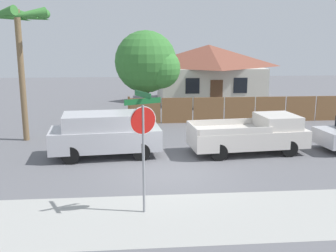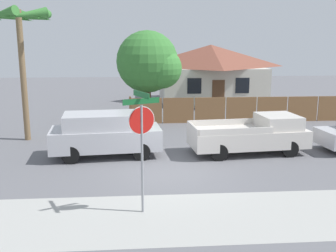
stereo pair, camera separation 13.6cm
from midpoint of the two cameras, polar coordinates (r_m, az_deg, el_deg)
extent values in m
plane|color=slate|center=(14.29, 0.21, -6.93)|extent=(80.00, 80.00, 0.00)
cube|color=#A3A39E|center=(10.96, 1.75, -13.06)|extent=(36.00, 3.20, 0.01)
cube|color=brown|center=(22.76, -2.97, 2.20)|extent=(1.79, 0.06, 1.49)
cube|color=brown|center=(22.88, 1.70, 2.27)|extent=(1.79, 0.06, 1.49)
cube|color=brown|center=(23.15, 6.28, 2.31)|extent=(1.79, 0.06, 1.49)
cube|color=brown|center=(23.56, 10.74, 2.35)|extent=(1.79, 0.06, 1.49)
cube|color=brown|center=(24.11, 15.02, 2.36)|extent=(1.79, 0.06, 1.49)
cube|color=brown|center=(24.79, 19.08, 2.37)|extent=(1.79, 0.06, 1.49)
cube|color=brown|center=(25.59, 22.91, 2.36)|extent=(1.79, 0.06, 1.49)
cube|color=brown|center=(22.75, -5.32, 2.29)|extent=(0.12, 0.12, 1.59)
cube|color=beige|center=(31.59, 6.24, 6.09)|extent=(7.71, 6.55, 2.75)
pyramid|color=brown|center=(31.43, 6.34, 10.12)|extent=(8.33, 7.08, 1.69)
cube|color=black|center=(28.05, 3.98, 5.83)|extent=(1.00, 0.04, 1.10)
cube|color=black|center=(28.75, 10.88, 5.79)|extent=(1.00, 0.04, 1.10)
cube|color=brown|center=(28.42, 7.44, 4.63)|extent=(0.90, 0.04, 2.00)
cylinder|color=brown|center=(24.28, -2.79, 3.54)|extent=(0.40, 0.40, 2.08)
sphere|color=#387A33|center=(24.04, -2.85, 9.31)|extent=(3.73, 3.73, 3.73)
sphere|color=#3C8437|center=(23.63, -0.76, 8.37)|extent=(2.43, 2.43, 2.43)
cylinder|color=brown|center=(19.79, -20.09, 6.73)|extent=(0.28, 0.28, 6.10)
cone|color=#387A33|center=(19.50, -17.55, 14.96)|extent=(0.44, 2.00, 0.74)
cone|color=#387A33|center=(20.52, -18.47, 14.74)|extent=(1.95, 1.38, 0.74)
cone|color=#387A33|center=(20.80, -21.43, 14.49)|extent=(1.95, 1.38, 0.74)
cone|color=#387A33|center=(18.72, -19.86, 14.95)|extent=(1.95, 1.38, 0.74)
cube|color=#B7B7BC|center=(16.42, -8.75, -1.76)|extent=(4.62, 2.32, 0.85)
cube|color=#B7B7BC|center=(16.26, -9.22, 0.75)|extent=(3.28, 2.04, 0.62)
cube|color=black|center=(16.34, -4.01, 0.93)|extent=(0.22, 1.68, 0.52)
cylinder|color=black|center=(17.42, -4.20, -2.24)|extent=(0.71, 0.22, 0.71)
cylinder|color=black|center=(15.79, -3.60, -3.74)|extent=(0.71, 0.22, 0.71)
cylinder|color=black|center=(17.38, -13.33, -2.57)|extent=(0.71, 0.22, 0.71)
cylinder|color=black|center=(15.76, -13.69, -4.11)|extent=(0.71, 0.22, 0.71)
cube|color=silver|center=(17.05, 11.71, -1.61)|extent=(5.04, 2.41, 0.73)
cube|color=silver|center=(17.44, 15.91, 0.66)|extent=(1.72, 1.94, 0.56)
cube|color=silver|center=(17.52, 8.14, 0.55)|extent=(3.05, 0.36, 0.26)
cube|color=silver|center=(15.80, 10.20, -0.80)|extent=(3.05, 0.36, 0.26)
cube|color=silver|center=(16.23, 3.86, -0.29)|extent=(0.25, 1.87, 0.26)
cylinder|color=black|center=(18.49, 15.05, -1.81)|extent=(0.68, 0.22, 0.68)
cylinder|color=black|center=(16.98, 17.49, -3.19)|extent=(0.68, 0.22, 0.68)
cylinder|color=black|center=(17.46, 5.99, -2.27)|extent=(0.68, 0.22, 0.68)
cylinder|color=black|center=(15.85, 7.69, -3.81)|extent=(0.68, 0.22, 0.68)
cylinder|color=black|center=(19.18, 22.77, -1.96)|extent=(0.62, 0.22, 0.62)
cylinder|color=gray|center=(10.75, -3.41, -4.94)|extent=(0.07, 0.07, 3.03)
cylinder|color=red|center=(10.48, -3.49, 0.81)|extent=(0.67, 0.32, 0.72)
cylinder|color=white|center=(10.48, -3.48, 0.81)|extent=(0.70, 0.33, 0.77)
cube|color=#19602D|center=(10.39, -3.52, 3.60)|extent=(0.97, 0.46, 0.15)
cube|color=#19602D|center=(10.36, -3.53, 4.59)|extent=(0.41, 0.88, 0.15)
camera|label=1|loc=(0.07, -89.73, 0.06)|focal=42.00mm
camera|label=2|loc=(0.07, 90.27, -0.06)|focal=42.00mm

